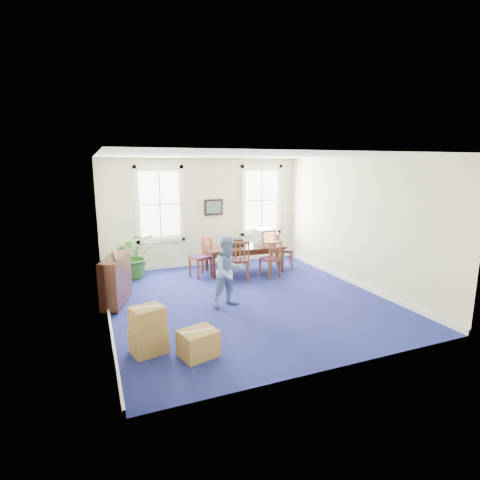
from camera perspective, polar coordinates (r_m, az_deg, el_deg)
name	(u,v)px	position (r m, az deg, el deg)	size (l,w,h in m)	color
floor	(246,299)	(8.67, 0.89, -8.92)	(6.50, 6.50, 0.00)	navy
ceiling	(246,156)	(8.12, 0.96, 12.75)	(6.50, 6.50, 0.00)	white
wall_back	(204,212)	(11.28, -5.56, 4.20)	(6.50, 6.50, 0.00)	beige
wall_front	(336,267)	(5.47, 14.36, -3.94)	(6.50, 6.50, 0.00)	beige
wall_left	(102,240)	(7.61, -20.35, 0.00)	(6.50, 6.50, 0.00)	beige
wall_right	(356,222)	(9.80, 17.31, 2.63)	(6.50, 6.50, 0.00)	beige
baseboard_back	(205,262)	(11.54, -5.37, -3.42)	(6.00, 0.04, 0.12)	white
baseboard_left	(109,315)	(8.04, -19.36, -10.80)	(0.04, 6.50, 0.12)	white
baseboard_right	(352,281)	(10.12, 16.66, -6.02)	(0.04, 6.50, 0.12)	white
window_left	(160,204)	(10.93, -12.13, 5.35)	(1.40, 0.12, 2.20)	white
window_right	(261,200)	(11.90, 3.29, 6.07)	(1.40, 0.12, 2.20)	white
wall_picture	(214,207)	(11.30, -4.04, 5.00)	(0.58, 0.06, 0.48)	black
conference_table	(244,259)	(10.67, 0.65, -2.86)	(2.20, 1.00, 0.75)	#3D1D15
crt_tv	(264,236)	(10.85, 3.72, 0.58)	(0.48, 0.53, 0.44)	#B7B7BC
game_console	(274,242)	(10.98, 5.24, -0.37)	(0.14, 0.17, 0.04)	white
equipment_bag	(235,243)	(10.52, -0.71, -0.40)	(0.41, 0.26, 0.20)	black
chair_near_left	(239,260)	(9.79, -0.09, -3.11)	(0.50, 0.50, 1.11)	brown
chair_near_right	(270,259)	(10.16, 4.64, -2.87)	(0.46, 0.46, 1.02)	brown
chair_end_left	(200,257)	(10.22, -6.11, -2.65)	(0.48, 0.48, 1.07)	brown
chair_end_right	(285,250)	(11.20, 6.81, -1.54)	(0.46, 0.46, 1.03)	brown
man	(229,272)	(8.00, -1.69, -4.87)	(0.75, 0.58, 1.54)	#6F8FC3
credenza	(116,281)	(8.64, -18.38, -6.00)	(0.37, 1.30, 1.02)	#3D1D15
brochure_rack	(115,252)	(8.48, -18.53, -1.75)	(0.12, 0.66, 0.29)	#99999E
potted_plant	(134,255)	(10.47, -15.80, -2.28)	(1.09, 0.95, 1.22)	#26591C
cardboard_boxes	(160,324)	(6.50, -12.15, -12.46)	(1.44, 1.44, 0.82)	olive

